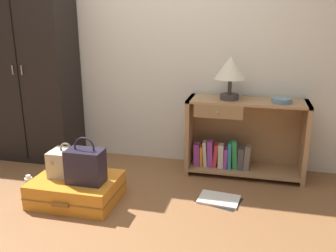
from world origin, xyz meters
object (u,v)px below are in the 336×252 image
(wardrobe, at_px, (31,67))
(bowl, at_px, (282,100))
(bottle, at_px, (29,185))
(bookshelf, at_px, (240,138))
(suitcase_large, at_px, (77,189))
(open_book_on_floor, at_px, (219,199))
(train_case, at_px, (67,163))
(handbag, at_px, (86,166))
(table_lamp, at_px, (231,70))

(wardrobe, bearing_deg, bowl, -0.20)
(wardrobe, relative_size, bottle, 11.59)
(bowl, bearing_deg, bottle, -158.66)
(bookshelf, height_order, suitcase_large, bookshelf)
(open_book_on_floor, bearing_deg, wardrobe, 164.35)
(train_case, bearing_deg, bookshelf, 32.08)
(bookshelf, height_order, handbag, bookshelf)
(bookshelf, xyz_separation_m, open_book_on_floor, (-0.13, -0.61, -0.34))
(bookshelf, relative_size, handbag, 2.90)
(table_lamp, height_order, train_case, table_lamp)
(open_book_on_floor, bearing_deg, bottle, -171.01)
(train_case, xyz_separation_m, bottle, (-0.37, -0.01, -0.23))
(bookshelf, xyz_separation_m, train_case, (-1.36, -0.85, -0.04))
(suitcase_large, distance_m, handbag, 0.27)
(train_case, bearing_deg, handbag, -21.52)
(bookshelf, height_order, open_book_on_floor, bookshelf)
(table_lamp, xyz_separation_m, open_book_on_floor, (-0.00, -0.58, -1.00))
(wardrobe, relative_size, table_lamp, 4.91)
(bowl, bearing_deg, table_lamp, 176.46)
(table_lamp, bearing_deg, suitcase_large, -143.24)
(train_case, xyz_separation_m, open_book_on_floor, (1.23, 0.24, -0.30))
(bookshelf, relative_size, bottle, 6.54)
(wardrobe, height_order, suitcase_large, wardrobe)
(suitcase_large, distance_m, train_case, 0.23)
(open_book_on_floor, bearing_deg, train_case, -168.94)
(train_case, relative_size, handbag, 0.76)
(bowl, xyz_separation_m, open_book_on_floor, (-0.47, -0.56, -0.74))
(train_case, height_order, handbag, handbag)
(handbag, bearing_deg, bowl, 30.46)
(bottle, bearing_deg, train_case, 2.04)
(train_case, distance_m, handbag, 0.22)
(wardrobe, bearing_deg, bookshelf, 1.26)
(table_lamp, distance_m, suitcase_large, 1.69)
(wardrobe, distance_m, train_case, 1.30)
(bookshelf, xyz_separation_m, table_lamp, (-0.12, -0.03, 0.65))
(table_lamp, xyz_separation_m, suitcase_large, (-1.15, -0.86, -0.90))
(suitcase_large, bearing_deg, bookshelf, 34.83)
(wardrobe, distance_m, table_lamp, 2.02)
(bookshelf, bearing_deg, handbag, -141.00)
(table_lamp, relative_size, bowl, 2.26)
(bowl, relative_size, suitcase_large, 0.25)
(wardrobe, height_order, train_case, wardrobe)
(bottle, bearing_deg, open_book_on_floor, 8.99)
(bowl, height_order, handbag, bowl)
(bottle, bearing_deg, wardrobe, 116.57)
(handbag, bearing_deg, suitcase_large, 157.96)
(table_lamp, xyz_separation_m, bowl, (0.46, -0.03, -0.25))
(table_lamp, distance_m, handbag, 1.52)
(suitcase_large, height_order, bottle, suitcase_large)
(bottle, bearing_deg, bookshelf, 26.53)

